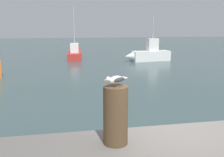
% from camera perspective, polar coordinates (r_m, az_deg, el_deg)
% --- Properties ---
extents(mooring_post, '(0.32, 0.32, 0.78)m').
position_cam_1_polar(mooring_post, '(3.35, 0.81, -8.25)').
color(mooring_post, '#4C3823').
rests_on(mooring_post, harbor_quay).
extents(seagull, '(0.35, 0.26, 0.14)m').
position_cam_1_polar(seagull, '(3.22, 0.75, -0.22)').
color(seagull, '#C66860').
rests_on(seagull, mooring_post).
extents(boat_red, '(1.50, 5.65, 4.77)m').
position_cam_1_polar(boat_red, '(24.22, -8.28, 5.73)').
color(boat_red, '#B72D28').
rests_on(boat_red, ground_plane).
extents(boat_white, '(4.10, 1.52, 3.73)m').
position_cam_1_polar(boat_white, '(21.76, 7.90, 5.37)').
color(boat_white, silver).
rests_on(boat_white, ground_plane).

